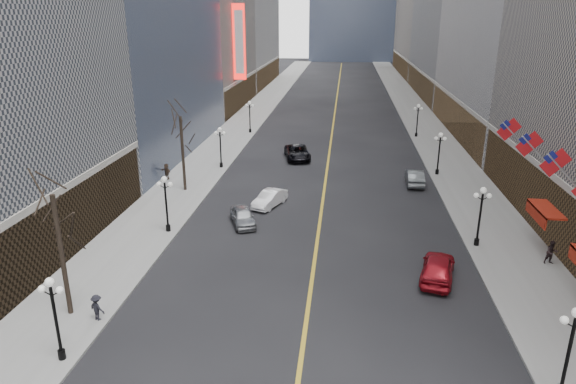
% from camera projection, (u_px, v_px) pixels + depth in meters
% --- Properties ---
extents(sidewalk_east, '(6.00, 230.00, 0.15)m').
position_uv_depth(sidewalk_east, '(428.00, 131.00, 75.42)').
color(sidewalk_east, gray).
rests_on(sidewalk_east, ground).
extents(sidewalk_west, '(6.00, 230.00, 0.15)m').
position_uv_depth(sidewalk_west, '(241.00, 127.00, 78.34)').
color(sidewalk_west, gray).
rests_on(sidewalk_west, ground).
extents(lane_line, '(0.25, 200.00, 0.02)m').
position_uv_depth(lane_line, '(334.00, 117.00, 86.29)').
color(lane_line, gold).
rests_on(lane_line, ground).
extents(streetlamp_east_0, '(1.26, 0.44, 4.52)m').
position_uv_depth(streetlamp_east_0, '(571.00, 344.00, 22.15)').
color(streetlamp_east_0, black).
rests_on(streetlamp_east_0, sidewalk_east).
extents(streetlamp_east_1, '(1.26, 0.44, 4.52)m').
position_uv_depth(streetlamp_east_1, '(481.00, 210.00, 37.17)').
color(streetlamp_east_1, black).
rests_on(streetlamp_east_1, sidewalk_east).
extents(streetlamp_east_2, '(1.26, 0.44, 4.52)m').
position_uv_depth(streetlamp_east_2, '(439.00, 149.00, 54.06)').
color(streetlamp_east_2, black).
rests_on(streetlamp_east_2, sidewalk_east).
extents(streetlamp_east_3, '(1.26, 0.44, 4.52)m').
position_uv_depth(streetlamp_east_3, '(418.00, 117.00, 70.96)').
color(streetlamp_east_3, black).
rests_on(streetlamp_east_3, sidewalk_east).
extents(streetlamp_west_0, '(1.26, 0.44, 4.52)m').
position_uv_depth(streetlamp_west_0, '(54.00, 311.00, 24.61)').
color(streetlamp_west_0, black).
rests_on(streetlamp_west_0, sidewalk_west).
extents(streetlamp_west_1, '(1.26, 0.44, 4.52)m').
position_uv_depth(streetlamp_west_1, '(166.00, 198.00, 39.63)').
color(streetlamp_west_1, black).
rests_on(streetlamp_west_1, sidewalk_west).
extents(streetlamp_west_2, '(1.26, 0.44, 4.52)m').
position_uv_depth(streetlamp_west_2, '(220.00, 143.00, 56.53)').
color(streetlamp_west_2, black).
rests_on(streetlamp_west_2, sidewalk_west).
extents(streetlamp_west_3, '(1.26, 0.44, 4.52)m').
position_uv_depth(streetlamp_west_3, '(250.00, 113.00, 73.43)').
color(streetlamp_west_3, black).
rests_on(streetlamp_west_3, sidewalk_west).
extents(flag_3, '(2.87, 0.12, 2.87)m').
position_uv_depth(flag_3, '(558.00, 165.00, 32.54)').
color(flag_3, '#B2B2B7').
rests_on(flag_3, ground).
extents(flag_4, '(2.87, 0.12, 2.87)m').
position_uv_depth(flag_4, '(531.00, 146.00, 37.24)').
color(flag_4, '#B2B2B7').
rests_on(flag_4, ground).
extents(flag_5, '(2.87, 0.12, 2.87)m').
position_uv_depth(flag_5, '(511.00, 131.00, 41.93)').
color(flag_5, '#B2B2B7').
rests_on(flag_5, ground).
extents(awning_c, '(1.40, 4.00, 0.93)m').
position_uv_depth(awning_c, '(543.00, 211.00, 36.66)').
color(awning_c, maroon).
rests_on(awning_c, ground).
extents(theatre_marquee, '(2.00, 0.55, 12.00)m').
position_uv_depth(theatre_marquee, '(239.00, 42.00, 84.01)').
color(theatre_marquee, red).
rests_on(theatre_marquee, ground).
extents(tree_west_near, '(3.60, 3.60, 7.92)m').
position_uv_depth(tree_west_near, '(55.00, 214.00, 27.45)').
color(tree_west_near, '#2D231C').
rests_on(tree_west_near, sidewalk_west).
extents(tree_west_far, '(3.60, 3.60, 7.92)m').
position_uv_depth(tree_west_far, '(181.00, 128.00, 48.10)').
color(tree_west_far, '#2D231C').
rests_on(tree_west_far, sidewalk_west).
extents(car_nb_near, '(3.12, 4.54, 1.44)m').
position_uv_depth(car_nb_near, '(243.00, 216.00, 41.93)').
color(car_nb_near, '#929599').
rests_on(car_nb_near, ground).
extents(car_nb_mid, '(2.96, 4.55, 1.41)m').
position_uv_depth(car_nb_mid, '(270.00, 199.00, 45.98)').
color(car_nb_mid, white).
rests_on(car_nb_mid, ground).
extents(car_nb_far, '(3.87, 6.24, 1.61)m').
position_uv_depth(car_nb_far, '(297.00, 153.00, 60.91)').
color(car_nb_far, black).
rests_on(car_nb_far, ground).
extents(car_sb_mid, '(3.10, 5.32, 1.70)m').
position_uv_depth(car_sb_mid, '(438.00, 268.00, 33.18)').
color(car_sb_mid, maroon).
rests_on(car_sb_mid, ground).
extents(car_sb_far, '(1.74, 4.67, 1.53)m').
position_uv_depth(car_sb_far, '(415.00, 177.00, 51.84)').
color(car_sb_far, '#575D60').
rests_on(car_sb_far, ground).
extents(ped_east_walk, '(0.88, 0.57, 1.69)m').
position_uv_depth(ped_east_walk, '(552.00, 252.00, 34.96)').
color(ped_east_walk, black).
rests_on(ped_east_walk, sidewalk_east).
extents(ped_west_walk, '(1.08, 0.77, 1.54)m').
position_uv_depth(ped_west_walk, '(97.00, 307.00, 28.54)').
color(ped_west_walk, black).
rests_on(ped_west_walk, sidewalk_west).
extents(ped_west_far, '(1.52, 1.21, 1.65)m').
position_uv_depth(ped_west_far, '(166.00, 171.00, 53.03)').
color(ped_west_far, '#31241B').
rests_on(ped_west_far, sidewalk_west).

